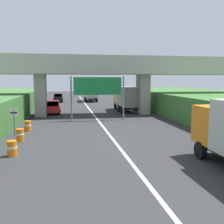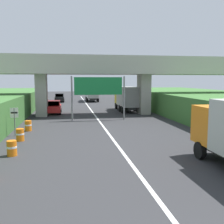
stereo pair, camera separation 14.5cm
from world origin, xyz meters
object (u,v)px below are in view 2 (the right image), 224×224
object	(u,v)px
car_red	(54,107)
construction_barrel_2	(12,148)
truck_green	(92,92)
truck_yellow	(127,97)
car_black	(60,98)
speed_limit_sign	(14,117)
construction_barrel_4	(28,126)
construction_barrel_3	(20,135)
overhead_highway_sign	(98,88)

from	to	relation	value
car_red	construction_barrel_2	size ratio (longest dim) A/B	4.56
truck_green	car_red	size ratio (longest dim) A/B	1.78
truck_yellow	car_black	size ratio (longest dim) A/B	1.78
speed_limit_sign	construction_barrel_4	bearing A→B (deg)	70.11
construction_barrel_2	truck_yellow	bearing A→B (deg)	60.99
construction_barrel_3	truck_green	bearing A→B (deg)	76.71
overhead_highway_sign	construction_barrel_3	distance (m)	11.52
car_red	overhead_highway_sign	bearing A→B (deg)	-51.52
speed_limit_sign	truck_green	distance (m)	34.12
car_red	construction_barrel_3	size ratio (longest dim) A/B	4.56
truck_green	car_red	world-z (taller)	truck_green
overhead_highway_sign	speed_limit_sign	xyz separation A→B (m)	(-7.40, -7.03, -2.00)
car_black	construction_barrel_2	distance (m)	37.66
car_red	construction_barrel_3	distance (m)	15.40
speed_limit_sign	truck_green	xyz separation A→B (m)	(8.91, 32.93, 0.46)
construction_barrel_4	speed_limit_sign	bearing A→B (deg)	-109.89
overhead_highway_sign	construction_barrel_2	size ratio (longest dim) A/B	6.53
car_black	overhead_highway_sign	bearing A→B (deg)	-78.61
construction_barrel_2	construction_barrel_4	distance (m)	7.61
truck_green	car_red	xyz separation A→B (m)	(-6.64, -19.45, -1.08)
truck_green	construction_barrel_2	xyz separation A→B (m)	(-8.00, -38.57, -1.47)
car_red	construction_barrel_4	distance (m)	11.63
overhead_highway_sign	construction_barrel_4	size ratio (longest dim) A/B	6.53
car_black	truck_green	bearing A→B (deg)	8.21
construction_barrel_3	construction_barrel_4	size ratio (longest dim) A/B	1.00
construction_barrel_3	overhead_highway_sign	bearing A→B (deg)	52.94
speed_limit_sign	construction_barrel_3	size ratio (longest dim) A/B	2.48
overhead_highway_sign	construction_barrel_2	world-z (taller)	overhead_highway_sign
overhead_highway_sign	car_red	world-z (taller)	overhead_highway_sign
overhead_highway_sign	truck_green	xyz separation A→B (m)	(1.51, 25.90, -1.54)
overhead_highway_sign	car_black	size ratio (longest dim) A/B	1.43
construction_barrel_2	construction_barrel_4	world-z (taller)	same
construction_barrel_4	construction_barrel_2	bearing A→B (deg)	-88.50
car_black	construction_barrel_2	size ratio (longest dim) A/B	4.56
overhead_highway_sign	construction_barrel_3	world-z (taller)	overhead_highway_sign
speed_limit_sign	construction_barrel_2	world-z (taller)	speed_limit_sign
truck_green	truck_yellow	size ratio (longest dim) A/B	1.00
truck_green	truck_yellow	world-z (taller)	same
truck_green	speed_limit_sign	bearing A→B (deg)	-105.15
truck_green	construction_barrel_3	size ratio (longest dim) A/B	8.11
car_red	construction_barrel_2	world-z (taller)	car_red
truck_green	construction_barrel_2	world-z (taller)	truck_green
construction_barrel_4	car_red	bearing A→B (deg)	82.27
overhead_highway_sign	construction_barrel_4	xyz separation A→B (m)	(-6.69, -5.07, -3.01)
speed_limit_sign	truck_yellow	bearing A→B (deg)	50.45
overhead_highway_sign	car_red	size ratio (longest dim) A/B	1.43
overhead_highway_sign	truck_yellow	size ratio (longest dim) A/B	0.81
speed_limit_sign	construction_barrel_4	size ratio (longest dim) A/B	2.48
truck_green	car_black	xyz separation A→B (m)	(-6.54, -0.94, -1.08)
car_red	construction_barrel_3	bearing A→B (deg)	-95.86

